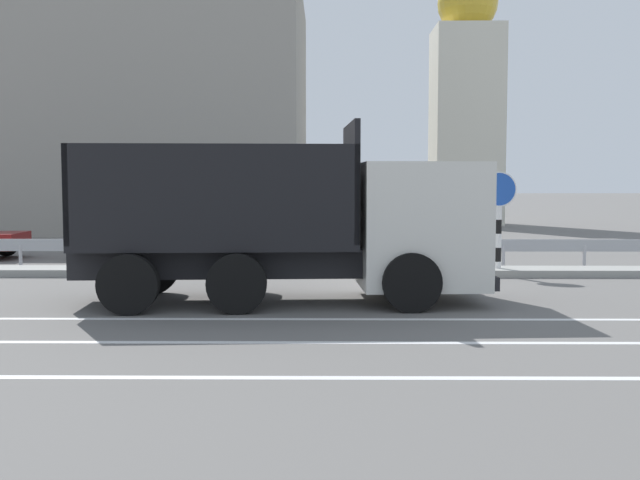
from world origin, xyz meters
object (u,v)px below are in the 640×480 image
Objects in this scene: median_road_sign at (498,219)px; parked_car_4 at (367,236)px; church_tower at (466,103)px; parked_car_3 at (154,236)px; dump_truck at (337,232)px.

parked_car_4 is at bearing 125.71° from median_road_sign.
median_road_sign is 23.90m from church_tower.
parked_car_3 is 6.39m from parked_car_4.
dump_truck is at bearing 172.49° from parked_car_4.
dump_truck is 8.31m from parked_car_4.
median_road_sign reaches higher than parked_car_4.
church_tower is at bearing -38.88° from parked_car_3.
church_tower is (12.79, 18.84, 5.97)m from parked_car_3.
dump_truck is 1.75× the size of parked_car_3.
parked_car_4 is 0.32× the size of church_tower.
dump_truck is 0.53× the size of church_tower.
church_tower is at bearing 161.27° from dump_truck.
parked_car_3 is at bearing -124.18° from church_tower.
median_road_sign is at bearing -98.45° from church_tower.
median_road_sign is 5.14m from parked_car_4.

